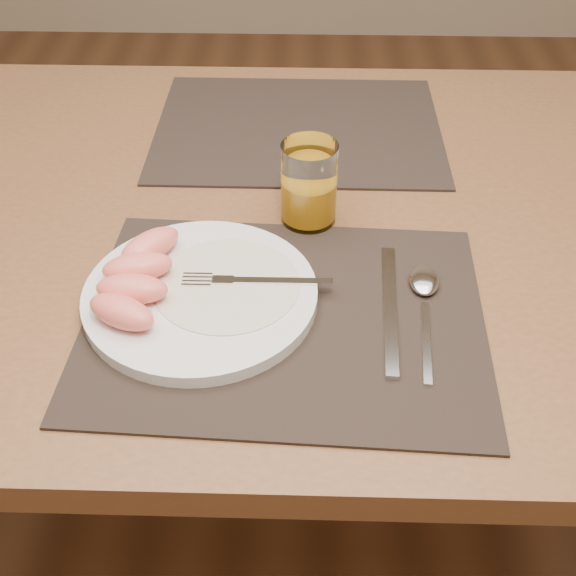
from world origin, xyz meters
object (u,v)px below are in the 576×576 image
Objects in this scene: placemat_far at (298,128)px; plate at (201,295)px; placemat_near at (285,317)px; table at (276,255)px; knife at (390,319)px; fork at (244,281)px; juice_glass at (309,188)px; spoon at (424,288)px.

plate reaches higher than placemat_far.
placemat_near is 1.00× the size of placemat_far.
placemat_far reaches higher than table.
plate reaches higher than knife.
plate is (-0.10, 0.02, 0.01)m from placemat_near.
placemat_far is 2.58× the size of fork.
placemat_near is at bearing -38.59° from fork.
placemat_near is 4.10× the size of juice_glass.
knife is at bearing -7.30° from plate.
plate is 0.22m from knife.
spoon is (0.15, -0.39, 0.01)m from placemat_far.
table is 12.75× the size of juice_glass.
knife is 2.01× the size of juice_glass.
juice_glass is at bearing 82.35° from placemat_near.
plate reaches higher than table.
fork reaches higher than knife.
table is 0.24m from placemat_near.
spoon is (0.18, -0.17, 0.09)m from table.
table is 3.11× the size of placemat_far.
knife is (0.14, -0.22, 0.09)m from table.
table is 0.27m from spoon.
placemat_near is at bearing 178.05° from knife.
knife reaches higher than placemat_far.
placemat_far is at bearing 88.95° from placemat_near.
fork reaches higher than plate.
fork is at bearing -99.32° from table.
placemat_near is at bearing -85.11° from table.
juice_glass is at bearing 63.90° from fork.
spoon is 0.20m from juice_glass.
table is 7.29× the size of spoon.
spoon is at bearing 48.52° from knife.
placemat_near is at bearing -164.46° from spoon.
placemat_near is at bearing -91.05° from placemat_far.
table is 0.24m from placemat_far.
fork is (-0.06, -0.40, 0.02)m from placemat_far.
plate is 1.55× the size of fork.
juice_glass is (0.12, 0.17, 0.04)m from plate.
table is at bearing 80.68° from fork.
table is at bearing 136.06° from spoon.
placemat_near is 2.04× the size of knife.
juice_glass is (-0.14, 0.14, 0.04)m from spoon.
plate is at bearing 172.70° from knife.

